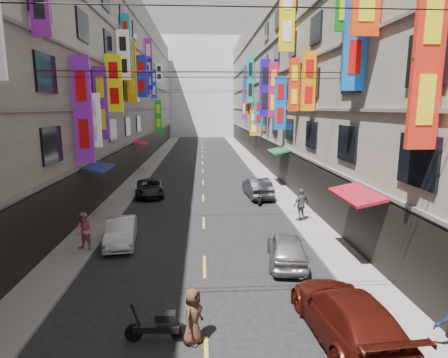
{
  "coord_description": "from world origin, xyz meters",
  "views": [
    {
      "loc": [
        -0.06,
        3.37,
        6.48
      ],
      "look_at": [
        0.48,
        12.43,
        4.76
      ],
      "focal_mm": 30.0,
      "sensor_mm": 36.0,
      "label": 1
    }
  ],
  "objects": [
    {
      "name": "scooter_far_right",
      "position": [
        3.74,
        28.25,
        0.44
      ],
      "size": [
        0.5,
        1.8,
        1.14
      ],
      "rotation": [
        0.0,
        0.0,
        3.15
      ],
      "color": "black",
      "rests_on": "ground"
    },
    {
      "name": "lane_markings",
      "position": [
        0.0,
        39.0,
        0.0
      ],
      "size": [
        0.12,
        80.2,
        0.01
      ],
      "color": "gold",
      "rests_on": "ground"
    },
    {
      "name": "scooter_crossing",
      "position": [
        -1.35,
        13.01,
        0.44
      ],
      "size": [
        1.8,
        0.5,
        1.14
      ],
      "rotation": [
        0.0,
        0.0,
        1.52
      ],
      "color": "black",
      "rests_on": "ground"
    },
    {
      "name": "pedestrian_lfar",
      "position": [
        -5.4,
        19.91,
        0.99
      ],
      "size": [
        0.99,
        0.84,
        1.73
      ],
      "primitive_type": "imported",
      "rotation": [
        0.0,
        0.0,
        -0.37
      ],
      "color": "#CD6C7A",
      "rests_on": "sidewalk_left"
    },
    {
      "name": "sidewalk_left",
      "position": [
        -6.0,
        42.0,
        0.06
      ],
      "size": [
        2.0,
        90.0,
        0.12
      ],
      "primitive_type": "cube",
      "color": "slate",
      "rests_on": "ground"
    },
    {
      "name": "car_right_near",
      "position": [
        4.0,
        12.83,
        0.72
      ],
      "size": [
        2.44,
        5.13,
        1.44
      ],
      "primitive_type": "imported",
      "rotation": [
        0.0,
        0.0,
        3.23
      ],
      "color": "#51140D",
      "rests_on": "ground"
    },
    {
      "name": "street_awnings",
      "position": [
        -1.26,
        26.0,
        3.0
      ],
      "size": [
        13.99,
        35.2,
        0.41
      ],
      "color": "#134723",
      "rests_on": "ground"
    },
    {
      "name": "pedestrian_rfar",
      "position": [
        5.57,
        23.75,
        1.05
      ],
      "size": [
        1.25,
        1.07,
        1.86
      ],
      "primitive_type": "imported",
      "rotation": [
        0.0,
        0.0,
        3.64
      ],
      "color": "#535356",
      "rests_on": "sidewalk_right"
    },
    {
      "name": "haze_block",
      "position": [
        0.0,
        92.0,
        11.0
      ],
      "size": [
        18.0,
        8.0,
        22.0
      ],
      "primitive_type": "cube",
      "color": "silver",
      "rests_on": "ground"
    },
    {
      "name": "car_left_mid",
      "position": [
        -4.0,
        20.87,
        0.62
      ],
      "size": [
        1.74,
        3.88,
        1.24
      ],
      "primitive_type": "imported",
      "rotation": [
        0.0,
        0.0,
        0.12
      ],
      "color": "silver",
      "rests_on": "ground"
    },
    {
      "name": "building_row_right",
      "position": [
        11.99,
        42.0,
        9.49
      ],
      "size": [
        10.14,
        90.0,
        19.0
      ],
      "color": "gray",
      "rests_on": "ground"
    },
    {
      "name": "shop_signage",
      "position": [
        0.06,
        34.99,
        9.17
      ],
      "size": [
        14.0,
        55.0,
        12.68
      ],
      "color": "#1015BD",
      "rests_on": "ground"
    },
    {
      "name": "sidewalk_right",
      "position": [
        6.0,
        42.0,
        0.06
      ],
      "size": [
        2.0,
        90.0,
        0.12
      ],
      "primitive_type": "cube",
      "color": "slate",
      "rests_on": "ground"
    },
    {
      "name": "car_right_far",
      "position": [
        4.0,
        30.11,
        0.72
      ],
      "size": [
        1.84,
        4.48,
        1.44
      ],
      "primitive_type": "imported",
      "rotation": [
        0.0,
        0.0,
        3.21
      ],
      "color": "#25252C",
      "rests_on": "ground"
    },
    {
      "name": "car_right_mid",
      "position": [
        3.49,
        18.13,
        0.66
      ],
      "size": [
        2.11,
        4.07,
        1.32
      ],
      "primitive_type": "imported",
      "rotation": [
        0.0,
        0.0,
        3.0
      ],
      "color": "#A9A9AE",
      "rests_on": "ground"
    },
    {
      "name": "car_left_far",
      "position": [
        -3.98,
        31.02,
        0.61
      ],
      "size": [
        2.55,
        4.6,
        1.22
      ],
      "primitive_type": "imported",
      "rotation": [
        0.0,
        0.0,
        0.12
      ],
      "color": "black",
      "rests_on": "ground"
    },
    {
      "name": "pedestrian_crossing",
      "position": [
        -0.36,
        12.87,
        0.81
      ],
      "size": [
        0.84,
        0.95,
        1.62
      ],
      "primitive_type": "imported",
      "rotation": [
        0.0,
        0.0,
        1.1
      ],
      "color": "#462A1C",
      "rests_on": "ground"
    },
    {
      "name": "building_row_left",
      "position": [
        -11.99,
        42.0,
        9.49
      ],
      "size": [
        10.14,
        90.0,
        19.0
      ],
      "color": "gray",
      "rests_on": "ground"
    },
    {
      "name": "overhead_cables",
      "position": [
        0.0,
        30.0,
        8.8
      ],
      "size": [
        14.0,
        38.04,
        1.24
      ],
      "color": "black",
      "rests_on": "ground"
    }
  ]
}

